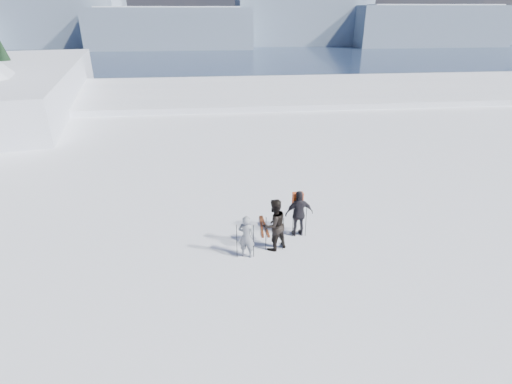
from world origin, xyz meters
TOP-DOWN VIEW (x-y plane):
  - lake_basin at (0.00, 30.00)m, footprint 820.00×820.00m
  - far_mountain_range at (29.60, 454.78)m, footprint 770.00×110.00m
  - skier_grey at (-2.79, 1.46)m, footprint 0.67×0.56m
  - skier_dark at (-1.78, 1.84)m, footprint 1.16×1.08m
  - skier_pack at (-0.73, 2.67)m, footprint 1.09×0.52m
  - backpack at (-0.74, 2.92)m, footprint 0.40×0.24m
  - ski_poles at (-1.78, 1.92)m, footprint 2.67×1.23m
  - skis_loose at (-1.95, 3.42)m, footprint 0.33×1.70m

SIDE VIEW (x-z plane):
  - far_mountain_range at x=29.60m, z-range -33.69..19.31m
  - lake_basin at x=0.00m, z-range -42.31..29.31m
  - skis_loose at x=-1.95m, z-range 0.00..0.03m
  - ski_poles at x=-1.78m, z-range -0.02..1.28m
  - skier_grey at x=-2.79m, z-range 0.00..1.57m
  - skier_pack at x=-0.73m, z-range 0.00..1.80m
  - skier_dark at x=-1.78m, z-range 0.00..1.92m
  - backpack at x=-0.74m, z-range 1.80..2.30m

